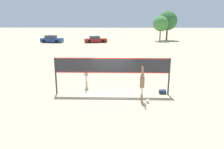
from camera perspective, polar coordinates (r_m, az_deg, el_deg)
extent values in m
plane|color=#C6B28C|center=(14.42, 0.00, -5.09)|extent=(200.00, 200.00, 0.00)
cylinder|color=#38383D|center=(14.63, -14.48, -0.36)|extent=(0.11, 0.11, 2.40)
cylinder|color=#38383D|center=(14.44, 14.67, -0.56)|extent=(0.11, 0.11, 2.40)
cube|color=#2D2D33|center=(13.90, 0.00, 2.36)|extent=(7.21, 0.02, 0.98)
cube|color=red|center=(13.81, 0.00, 4.23)|extent=(7.21, 0.03, 0.06)
cube|color=red|center=(14.00, 0.00, 0.52)|extent=(7.21, 0.03, 0.06)
cylinder|color=#8C664C|center=(13.16, 7.78, -6.10)|extent=(0.11, 0.11, 0.48)
cylinder|color=white|center=(13.01, 7.85, -4.30)|extent=(0.12, 0.12, 0.39)
cylinder|color=#8C664C|center=(13.34, 7.69, -5.80)|extent=(0.11, 0.11, 0.48)
cylinder|color=white|center=(13.20, 7.76, -4.02)|extent=(0.12, 0.12, 0.39)
cylinder|color=#8C664C|center=(12.95, 7.88, -2.04)|extent=(0.28, 0.28, 0.62)
sphere|color=#8C664C|center=(12.84, 7.94, -0.20)|extent=(0.24, 0.24, 0.24)
cylinder|color=#8C664C|center=(12.56, 8.09, 0.34)|extent=(0.08, 0.22, 0.69)
cylinder|color=#8C664C|center=(13.02, 7.86, 0.87)|extent=(0.08, 0.22, 0.69)
cylinder|color=tan|center=(15.93, -6.61, -2.37)|extent=(0.11, 0.11, 0.48)
cylinder|color=white|center=(15.81, -6.66, -0.87)|extent=(0.12, 0.12, 0.39)
cylinder|color=tan|center=(15.74, -6.71, -2.58)|extent=(0.11, 0.11, 0.48)
cylinder|color=white|center=(15.62, -6.76, -1.07)|extent=(0.12, 0.12, 0.39)
cylinder|color=tan|center=(15.59, -6.76, 0.80)|extent=(0.28, 0.28, 0.61)
sphere|color=tan|center=(15.50, -6.81, 2.33)|extent=(0.24, 0.24, 0.24)
cylinder|color=tan|center=(15.69, -6.70, 3.18)|extent=(0.08, 0.22, 0.69)
cylinder|color=tan|center=(15.22, -6.96, 2.82)|extent=(0.08, 0.22, 0.69)
sphere|color=white|center=(13.10, 9.31, -6.85)|extent=(0.22, 0.22, 0.22)
cube|color=navy|center=(14.80, 13.05, -4.43)|extent=(0.44, 0.29, 0.26)
cube|color=navy|center=(46.33, -15.40, 8.67)|extent=(4.51, 2.35, 0.76)
cube|color=#2D333D|center=(46.36, -15.70, 9.48)|extent=(2.14, 1.90, 0.58)
cylinder|color=black|center=(46.61, -13.43, 8.59)|extent=(0.66, 0.30, 0.64)
cylinder|color=black|center=(45.03, -14.26, 8.34)|extent=(0.66, 0.30, 0.64)
cylinder|color=black|center=(47.68, -16.44, 8.52)|extent=(0.66, 0.30, 0.64)
cylinder|color=black|center=(46.14, -17.35, 8.27)|extent=(0.66, 0.30, 0.64)
cube|color=maroon|center=(44.89, -4.30, 8.90)|extent=(4.77, 2.86, 0.65)
cube|color=#2D333D|center=(44.81, -4.60, 9.64)|extent=(2.35, 2.13, 0.52)
cylinder|color=black|center=(45.98, -2.73, 8.89)|extent=(0.67, 0.37, 0.64)
cylinder|color=black|center=(44.25, -2.34, 8.67)|extent=(0.67, 0.37, 0.64)
cylinder|color=black|center=(45.61, -6.19, 8.77)|extent=(0.67, 0.37, 0.64)
cylinder|color=black|center=(43.87, -5.95, 8.55)|extent=(0.67, 0.37, 0.64)
cylinder|color=brown|center=(50.96, 14.13, 10.42)|extent=(0.37, 0.37, 3.11)
sphere|color=#2D662D|center=(50.85, 14.32, 13.46)|extent=(4.17, 4.17, 4.17)
cylinder|color=brown|center=(48.98, 12.45, 10.16)|extent=(0.26, 0.26, 2.76)
sphere|color=#42843D|center=(48.88, 12.60, 12.83)|extent=(3.26, 3.26, 3.26)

